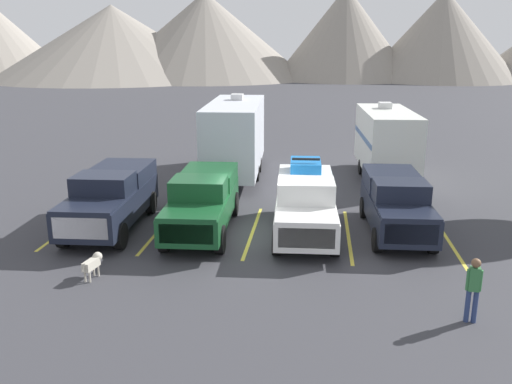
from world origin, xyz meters
TOP-DOWN VIEW (x-y plane):
  - ground_plane at (0.00, 0.00)m, footprint 240.00×240.00m
  - pickup_truck_a at (-5.17, 0.35)m, footprint 2.38×5.75m
  - pickup_truck_b at (-1.79, 0.41)m, footprint 2.29×5.89m
  - pickup_truck_c at (1.86, 0.62)m, footprint 2.32×5.76m
  - pickup_truck_d at (5.05, 1.01)m, footprint 2.22×5.33m
  - lot_stripe_a at (-6.80, 0.46)m, footprint 0.12×5.50m
  - lot_stripe_b at (-3.40, 0.46)m, footprint 0.12×5.50m
  - lot_stripe_c at (0.00, 0.46)m, footprint 0.12×5.50m
  - lot_stripe_d at (3.40, 0.46)m, footprint 0.12×5.50m
  - lot_stripe_e at (6.80, 0.46)m, footprint 0.12×5.50m
  - camper_trailer_a at (-1.88, 8.69)m, footprint 2.89×9.18m
  - camper_trailer_b at (5.59, 9.11)m, footprint 2.64×7.69m
  - person_a at (6.03, -5.41)m, footprint 0.36×0.23m
  - dog at (-4.10, -3.97)m, footprint 0.37×0.91m
  - mountain_ridge at (-5.27, 85.08)m, footprint 169.20×51.49m

SIDE VIEW (x-z plane):
  - ground_plane at x=0.00m, z-range 0.00..0.00m
  - lot_stripe_a at x=-6.80m, z-range 0.00..0.01m
  - lot_stripe_b at x=-3.40m, z-range 0.00..0.01m
  - lot_stripe_c at x=0.00m, z-range 0.00..0.01m
  - lot_stripe_d at x=3.40m, z-range 0.00..0.01m
  - lot_stripe_e at x=6.80m, z-range 0.00..0.01m
  - dog at x=-4.10m, z-range 0.12..0.81m
  - person_a at x=6.03m, z-range 0.13..1.78m
  - pickup_truck_d at x=5.05m, z-range 0.08..2.11m
  - pickup_truck_b at x=-1.79m, z-range 0.08..2.19m
  - pickup_truck_c at x=1.86m, z-range -0.12..2.42m
  - pickup_truck_a at x=-5.17m, z-range 0.08..2.24m
  - camper_trailer_b at x=5.59m, z-range 0.10..3.77m
  - camper_trailer_a at x=-1.88m, z-range 0.10..4.13m
  - mountain_ridge at x=-5.27m, z-range -1.18..15.17m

